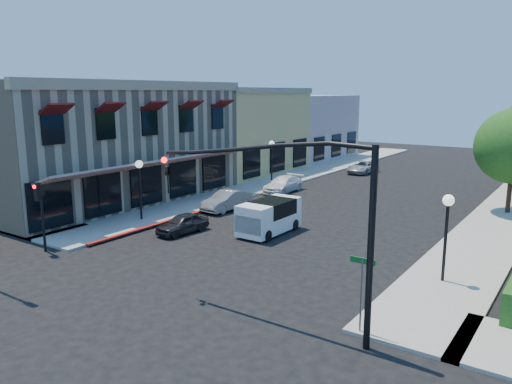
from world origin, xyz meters
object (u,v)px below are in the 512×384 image
Objects in this scene: lamppost_left_near at (140,175)px; white_van at (269,215)px; street_name_sign at (362,283)px; parked_car_a at (183,224)px; parked_car_c at (283,184)px; secondary_signal at (40,204)px; lamppost_left_far at (272,151)px; parked_car_b at (227,201)px; signal_mast_arm at (305,204)px; parked_car_d at (363,167)px; lamppost_right_near at (447,216)px; lamppost_right_far at (511,166)px.

lamppost_left_near is 0.91× the size of white_van.
parked_car_a is at bearing 156.70° from street_name_sign.
parked_car_a is 12.58m from parked_car_c.
secondary_signal is 0.93× the size of lamppost_left_far.
signal_mast_arm is at bearing -41.67° from parked_car_b.
signal_mast_arm reaches higher than secondary_signal.
lamppost_left_far is 14.20m from white_van.
lamppost_left_near is 5.94m from parked_car_b.
lamppost_left_far is 15.13m from parked_car_a.
lamppost_left_far is at bearing 128.94° from street_name_sign.
parked_car_c is 11.92m from parked_car_d.
lamppost_right_near is (2.64, 6.50, -1.35)m from signal_mast_arm.
lamppost_left_far reaches higher than parked_car_b.
white_van is (-8.50, 7.87, -0.69)m from street_name_sign.
lamppost_left_near is 0.89× the size of parked_car_d.
signal_mast_arm is 3.20× the size of street_name_sign.
white_van is at bearing 167.74° from lamppost_right_near.
secondary_signal reaches higher than parked_car_b.
secondary_signal is at bearing -97.10° from parked_car_b.
lamppost_left_far reaches higher than parked_car_c.
street_name_sign is at bearing -54.03° from parked_car_c.
parked_car_b is 18.89m from parked_car_d.
lamppost_right_far is at bearing -29.90° from parked_car_d.
white_van is at bearing -63.99° from parked_car_c.
secondary_signal is at bearing -88.61° from lamppost_left_far.
secondary_signal reaches higher than white_van.
parked_car_a is at bearing -177.84° from lamppost_right_near.
secondary_signal is at bearing -112.54° from parked_car_a.
parked_car_d is at bearing 81.18° from lamppost_left_near.
lamppost_left_near is at bearing -113.48° from parked_car_b.
street_name_sign is at bearing -51.06° from lamppost_left_far.
lamppost_left_far is 1.00× the size of lamppost_right_near.
lamppost_right_far is at bearing 53.86° from secondary_signal.
white_van reaches higher than parked_car_b.
lamppost_left_near reaches higher than white_van.
signal_mast_arm is 2.24× the size of lamppost_right_near.
street_name_sign is at bearing 2.93° from secondary_signal.
street_name_sign is at bearing -36.23° from parked_car_b.
secondary_signal is at bearing -95.38° from parked_car_d.
parked_car_c is at bearing 84.47° from secondary_signal.
parked_car_a is at bearing -74.55° from parked_car_b.
parked_car_c is (2.30, -2.00, -2.15)m from lamppost_left_far.
signal_mast_arm is at bearing -96.70° from lamppost_right_far.
white_van is at bearing -57.86° from lamppost_left_far.
lamppost_right_near is at bearing 80.22° from street_name_sign.
secondary_signal is 18.76m from parked_car_c.
white_van is (7.00, 8.66, -1.31)m from secondary_signal.
lamppost_left_near reaches higher than parked_car_c.
lamppost_right_near reaches higher than secondary_signal.
street_name_sign is 5.98m from lamppost_right_near.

